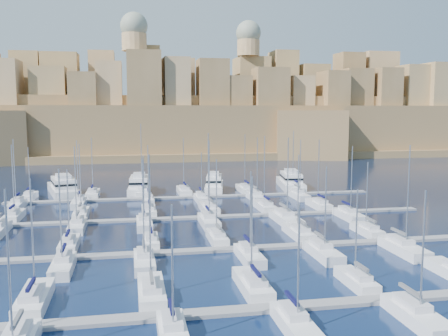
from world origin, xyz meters
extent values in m
plane|color=black|center=(0.00, 0.00, 0.00)|extent=(600.00, 600.00, 0.00)
cube|color=slate|center=(0.00, -34.00, 0.20)|extent=(84.00, 2.00, 0.40)
cube|color=slate|center=(0.00, -12.00, 0.20)|extent=(84.00, 2.00, 0.40)
cube|color=slate|center=(0.00, 10.00, 0.20)|extent=(84.00, 2.00, 0.40)
cube|color=slate|center=(0.00, 32.00, 0.20)|extent=(84.00, 2.00, 0.40)
cube|color=white|center=(-24.83, -28.23, 0.54)|extent=(2.86, 9.55, 1.68)
cube|color=silver|center=(-24.83, -29.18, 1.73)|extent=(2.00, 4.30, 0.70)
cylinder|color=#9EA0A8|center=(-24.83, -27.75, 7.34)|extent=(0.18, 0.18, 11.93)
cube|color=#0B0C37|center=(-24.83, -29.66, 2.78)|extent=(0.35, 3.82, 0.35)
cube|color=white|center=(-12.75, -28.31, 0.53)|extent=(2.82, 9.39, 1.67)
cube|color=silver|center=(-12.75, -29.25, 1.72)|extent=(1.97, 4.22, 0.70)
cylinder|color=#9EA0A8|center=(-12.75, -27.84, 8.48)|extent=(0.18, 0.18, 14.22)
cube|color=#595B60|center=(-12.75, -29.71, 2.77)|extent=(0.35, 3.75, 0.35)
cube|color=white|center=(-1.44, -28.28, 0.54)|extent=(2.83, 9.43, 1.67)
cube|color=silver|center=(-1.44, -29.23, 1.72)|extent=(1.98, 4.24, 0.70)
cylinder|color=#9EA0A8|center=(-1.44, -27.81, 7.16)|extent=(0.18, 0.18, 11.57)
cube|color=#0B0C37|center=(-1.44, -29.70, 2.77)|extent=(0.35, 3.77, 0.35)
cube|color=white|center=(10.72, -29.11, 0.49)|extent=(2.33, 7.77, 1.59)
cube|color=silver|center=(10.72, -29.89, 1.64)|extent=(1.63, 3.50, 0.70)
cylinder|color=#9EA0A8|center=(10.72, -28.72, 6.28)|extent=(0.18, 0.18, 9.99)
cube|color=#595B60|center=(10.72, -30.28, 2.69)|extent=(0.35, 3.11, 0.35)
cube|color=silver|center=(-24.35, -38.74, 1.72)|extent=(1.97, 4.21, 0.70)
cylinder|color=#9EA0A8|center=(-24.35, -40.15, 7.76)|extent=(0.18, 0.18, 12.79)
cube|color=#595B60|center=(-24.35, -38.28, 2.77)|extent=(0.35, 3.74, 0.35)
cube|color=white|center=(-11.34, -39.14, 0.51)|extent=(2.48, 8.28, 1.61)
cube|color=silver|center=(-11.34, -38.31, 1.66)|extent=(1.74, 3.73, 0.70)
cylinder|color=#9EA0A8|center=(-11.34, -39.56, 6.84)|extent=(0.18, 0.18, 11.05)
cube|color=#0B0C37|center=(-11.34, -37.90, 2.71)|extent=(0.35, 3.31, 0.35)
cube|color=white|center=(-0.07, -39.26, 0.51)|extent=(2.56, 8.52, 1.63)
cube|color=silver|center=(-0.07, -38.41, 1.68)|extent=(1.79, 3.84, 0.70)
cylinder|color=#9EA0A8|center=(-0.07, -39.69, 6.66)|extent=(0.18, 0.18, 10.67)
cube|color=#0B0C37|center=(-0.07, -37.98, 2.73)|extent=(0.35, 3.41, 0.35)
cube|color=white|center=(11.93, -39.61, 0.53)|extent=(2.77, 9.22, 1.66)
cube|color=silver|center=(11.93, -38.69, 1.71)|extent=(1.94, 4.15, 0.70)
cylinder|color=#9EA0A8|center=(11.93, -40.07, 7.16)|extent=(0.18, 0.18, 11.59)
cube|color=#595B60|center=(11.93, -38.23, 2.76)|extent=(0.35, 3.69, 0.35)
cube|color=white|center=(-23.74, -6.82, 0.51)|extent=(2.51, 8.36, 1.62)
cube|color=silver|center=(-23.74, -7.66, 1.67)|extent=(1.76, 3.76, 0.70)
cylinder|color=#9EA0A8|center=(-23.74, -6.40, 6.51)|extent=(0.18, 0.18, 10.39)
cube|color=#0B0C37|center=(-23.74, -8.07, 2.72)|extent=(0.35, 3.34, 0.35)
cube|color=white|center=(-11.89, -7.30, 0.49)|extent=(2.22, 7.40, 1.57)
cube|color=silver|center=(-11.89, -8.04, 1.62)|extent=(1.55, 3.33, 0.70)
cylinder|color=#9EA0A8|center=(-11.89, -6.93, 6.45)|extent=(0.18, 0.18, 10.36)
cube|color=#0B0C37|center=(-11.89, -8.41, 2.67)|extent=(0.35, 2.96, 0.35)
cube|color=white|center=(-1.76, -6.95, 0.50)|extent=(2.43, 8.09, 1.60)
cube|color=silver|center=(-1.76, -7.76, 1.65)|extent=(1.70, 3.64, 0.70)
cylinder|color=#9EA0A8|center=(-1.76, -6.55, 7.05)|extent=(0.18, 0.18, 11.48)
cube|color=#595B60|center=(-1.76, -8.17, 2.70)|extent=(0.35, 3.24, 0.35)
cube|color=white|center=(11.62, -6.36, 0.53)|extent=(2.78, 9.28, 1.66)
cube|color=silver|center=(11.62, -7.29, 1.71)|extent=(1.95, 4.18, 0.70)
cylinder|color=#9EA0A8|center=(11.62, -5.89, 7.28)|extent=(0.18, 0.18, 11.83)
cube|color=#595B60|center=(11.62, -7.75, 2.76)|extent=(0.35, 3.71, 0.35)
cube|color=white|center=(23.14, -6.98, 0.50)|extent=(2.41, 8.04, 1.60)
cube|color=silver|center=(23.14, -7.78, 1.65)|extent=(1.69, 3.62, 0.70)
cylinder|color=#9EA0A8|center=(23.14, -6.58, 6.59)|extent=(0.18, 0.18, 10.58)
cube|color=#595B60|center=(23.14, -8.19, 2.70)|extent=(0.35, 3.22, 0.35)
cube|color=white|center=(-23.34, -17.33, 0.52)|extent=(2.60, 8.65, 1.63)
cube|color=silver|center=(-23.34, -16.46, 1.68)|extent=(1.82, 3.89, 0.70)
cylinder|color=#9EA0A8|center=(-23.34, -17.76, 7.23)|extent=(0.18, 0.18, 11.79)
cube|color=#0B0C37|center=(-23.34, -16.03, 2.73)|extent=(0.35, 3.46, 0.35)
cube|color=white|center=(-13.18, -17.39, 0.52)|extent=(2.63, 8.78, 1.64)
cube|color=silver|center=(-13.18, -16.51, 1.69)|extent=(1.84, 3.95, 0.70)
cylinder|color=#9EA0A8|center=(-13.18, -17.83, 7.73)|extent=(0.18, 0.18, 12.78)
cube|color=#595B60|center=(-13.18, -16.07, 2.74)|extent=(0.35, 3.51, 0.35)
cube|color=white|center=(0.87, -17.35, 0.52)|extent=(2.61, 8.70, 1.64)
cube|color=silver|center=(0.87, -16.48, 1.69)|extent=(1.83, 3.92, 0.70)
cylinder|color=#9EA0A8|center=(0.87, -17.79, 6.80)|extent=(0.18, 0.18, 10.92)
cube|color=#0B0C37|center=(0.87, -16.05, 2.74)|extent=(0.35, 3.48, 0.35)
cube|color=white|center=(11.28, -17.64, 0.53)|extent=(2.79, 9.29, 1.66)
cube|color=silver|center=(11.28, -16.72, 1.71)|extent=(1.95, 4.18, 0.70)
cylinder|color=#9EA0A8|center=(11.28, -18.11, 7.05)|extent=(0.18, 0.18, 11.37)
cube|color=#595B60|center=(11.28, -16.25, 2.76)|extent=(0.35, 3.72, 0.35)
cube|color=white|center=(23.24, -18.02, 0.55)|extent=(3.01, 10.03, 1.70)
cube|color=silver|center=(23.24, -17.01, 1.75)|extent=(2.11, 4.52, 0.70)
cylinder|color=#9EA0A8|center=(23.24, -18.52, 8.43)|extent=(0.18, 0.18, 14.06)
cube|color=#595B60|center=(23.24, -16.51, 2.80)|extent=(0.35, 4.01, 0.35)
cube|color=white|center=(-36.06, 15.33, 0.52)|extent=(2.60, 8.67, 1.63)
cube|color=silver|center=(-36.06, 14.47, 1.68)|extent=(1.82, 3.90, 0.70)
cylinder|color=#9EA0A8|center=(-36.06, 15.77, 7.63)|extent=(0.18, 0.18, 12.59)
cube|color=#0B0C37|center=(-36.06, 14.03, 2.73)|extent=(0.35, 3.47, 0.35)
cube|color=white|center=(-24.08, 15.28, 0.51)|extent=(2.57, 8.55, 1.63)
cube|color=silver|center=(-24.08, 14.42, 1.68)|extent=(1.80, 3.85, 0.70)
cylinder|color=#9EA0A8|center=(-24.08, 15.71, 7.61)|extent=(0.18, 0.18, 12.57)
cube|color=#595B60|center=(-24.08, 13.99, 2.73)|extent=(0.35, 3.42, 0.35)
cube|color=white|center=(-11.32, 15.40, 0.52)|extent=(2.64, 8.80, 1.64)
cube|color=silver|center=(-11.32, 14.52, 1.69)|extent=(1.85, 3.96, 0.70)
cylinder|color=#9EA0A8|center=(-11.32, 15.84, 7.42)|extent=(0.18, 0.18, 12.16)
cube|color=#0B0C37|center=(-11.32, 14.08, 2.74)|extent=(0.35, 3.52, 0.35)
cube|color=white|center=(0.58, 15.98, 0.55)|extent=(2.99, 9.96, 1.70)
cube|color=silver|center=(0.58, 14.99, 1.75)|extent=(2.09, 4.48, 0.70)
cylinder|color=#9EA0A8|center=(0.58, 16.48, 8.55)|extent=(0.18, 0.18, 14.30)
cube|color=#595B60|center=(0.58, 14.49, 2.80)|extent=(0.35, 3.99, 0.35)
cube|color=white|center=(12.05, 15.63, 0.53)|extent=(2.78, 9.26, 1.66)
cube|color=silver|center=(12.05, 14.70, 1.71)|extent=(1.94, 4.16, 0.70)
cylinder|color=#9EA0A8|center=(12.05, 16.09, 8.21)|extent=(0.18, 0.18, 13.69)
cube|color=#0B0C37|center=(12.05, 14.24, 2.76)|extent=(0.35, 3.70, 0.35)
cube|color=white|center=(23.61, 15.49, 0.52)|extent=(2.69, 8.97, 1.65)
cube|color=silver|center=(23.61, 14.59, 1.70)|extent=(1.88, 4.04, 0.70)
cylinder|color=#9EA0A8|center=(23.61, 15.93, 7.75)|extent=(0.18, 0.18, 12.81)
cube|color=#0B0C37|center=(23.61, 14.14, 2.75)|extent=(0.35, 3.59, 0.35)
cube|color=white|center=(-23.73, 4.66, 0.52)|extent=(2.61, 8.69, 1.63)
cube|color=silver|center=(-23.73, 5.52, 1.68)|extent=(1.82, 3.91, 0.70)
cylinder|color=#9EA0A8|center=(-23.73, 4.22, 7.79)|extent=(0.18, 0.18, 12.90)
cube|color=#595B60|center=(-23.73, 5.96, 2.73)|extent=(0.35, 3.48, 0.35)
cube|color=white|center=(-12.52, 4.62, 0.52)|extent=(2.63, 8.76, 1.64)
cube|color=silver|center=(-12.52, 5.50, 1.69)|extent=(1.84, 3.94, 0.70)
cylinder|color=#9EA0A8|center=(-12.52, 4.18, 6.95)|extent=(0.18, 0.18, 11.22)
cube|color=#0B0C37|center=(-12.52, 5.94, 2.74)|extent=(0.35, 3.50, 0.35)
cube|color=white|center=(-1.26, 4.24, 0.54)|extent=(2.85, 9.51, 1.68)
cube|color=silver|center=(-1.26, 5.20, 1.73)|extent=(2.00, 4.28, 0.70)
cylinder|color=#9EA0A8|center=(-1.26, 3.77, 8.21)|extent=(0.18, 0.18, 13.67)
cube|color=#0B0C37|center=(-1.26, 5.67, 2.78)|extent=(0.35, 3.80, 0.35)
cube|color=white|center=(12.71, 3.45, 0.58)|extent=(3.33, 11.10, 1.76)
cube|color=silver|center=(12.71, 4.56, 1.81)|extent=(2.33, 5.00, 0.70)
cylinder|color=#9EA0A8|center=(12.71, 2.89, 8.43)|extent=(0.18, 0.18, 13.96)
cube|color=#595B60|center=(12.71, 5.11, 2.86)|extent=(0.35, 4.44, 0.35)
cube|color=white|center=(25.29, 4.31, 0.53)|extent=(2.82, 9.39, 1.67)
cube|color=silver|center=(25.29, 5.25, 1.72)|extent=(1.97, 4.22, 0.70)
cylinder|color=#9EA0A8|center=(25.29, 3.84, 7.52)|extent=(0.18, 0.18, 12.30)
cube|color=#0B0C37|center=(25.29, 5.71, 2.77)|extent=(0.35, 3.75, 0.35)
cube|color=white|center=(-37.32, 37.03, 0.50)|extent=(2.42, 8.06, 1.60)
cube|color=silver|center=(-37.32, 36.22, 1.65)|extent=(1.69, 3.63, 0.70)
cylinder|color=#9EA0A8|center=(-37.32, 37.43, 6.61)|extent=(0.18, 0.18, 10.62)
cube|color=#0B0C37|center=(-37.32, 35.82, 2.70)|extent=(0.35, 3.22, 0.35)
cube|color=white|center=(-23.45, 37.71, 0.54)|extent=(2.82, 9.41, 1.67)
cube|color=silver|center=(-23.45, 36.76, 1.72)|extent=(1.98, 4.23, 0.70)
cylinder|color=#9EA0A8|center=(-23.45, 38.18, 7.59)|extent=(0.18, 0.18, 12.44)
cube|color=#0B0C37|center=(-23.45, 36.29, 2.77)|extent=(0.35, 3.76, 0.35)
cube|color=white|center=(-12.07, 38.16, 0.56)|extent=(3.09, 10.31, 1.72)
cube|color=silver|center=(-12.07, 37.12, 1.77)|extent=(2.17, 4.64, 0.70)
cylinder|color=#9EA0A8|center=(-12.07, 38.67, 9.21)|extent=(0.18, 0.18, 15.59)
cube|color=#0B0C37|center=(-12.07, 36.61, 2.82)|extent=(0.35, 4.12, 0.35)
cube|color=white|center=(-2.03, 37.86, 0.54)|extent=(2.92, 9.72, 1.69)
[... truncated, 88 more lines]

